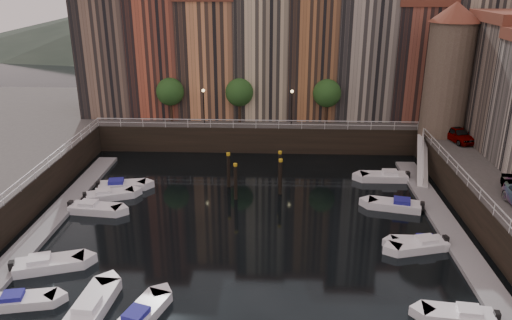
{
  "coord_description": "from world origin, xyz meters",
  "views": [
    {
      "loc": [
        2.34,
        -37.84,
        19.25
      ],
      "look_at": [
        0.53,
        4.0,
        3.65
      ],
      "focal_mm": 35.0,
      "sensor_mm": 36.0,
      "label": 1
    }
  ],
  "objects_px": {
    "corner_tower": "(449,68)",
    "mooring_pilings": "(256,175)",
    "boat_left_0": "(21,301)",
    "boat_left_2": "(94,208)",
    "boat_left_1": "(48,264)",
    "gangway": "(423,158)",
    "car_a": "(457,135)"
  },
  "relations": [
    {
      "from": "boat_left_1",
      "to": "boat_left_2",
      "type": "relative_size",
      "value": 1.06
    },
    {
      "from": "boat_left_1",
      "to": "car_a",
      "type": "bearing_deg",
      "value": 12.6
    },
    {
      "from": "mooring_pilings",
      "to": "car_a",
      "type": "height_order",
      "value": "car_a"
    },
    {
      "from": "boat_left_0",
      "to": "car_a",
      "type": "relative_size",
      "value": 0.95
    },
    {
      "from": "gangway",
      "to": "boat_left_2",
      "type": "distance_m",
      "value": 31.92
    },
    {
      "from": "boat_left_0",
      "to": "car_a",
      "type": "height_order",
      "value": "car_a"
    },
    {
      "from": "gangway",
      "to": "boat_left_1",
      "type": "height_order",
      "value": "gangway"
    },
    {
      "from": "boat_left_0",
      "to": "boat_left_2",
      "type": "bearing_deg",
      "value": 78.12
    },
    {
      "from": "gangway",
      "to": "boat_left_1",
      "type": "xyz_separation_m",
      "value": [
        -30.53,
        -18.55,
        -1.54
      ]
    },
    {
      "from": "mooring_pilings",
      "to": "boat_left_0",
      "type": "xyz_separation_m",
      "value": [
        -13.81,
        -18.04,
        -1.33
      ]
    },
    {
      "from": "mooring_pilings",
      "to": "boat_left_2",
      "type": "relative_size",
      "value": 1.12
    },
    {
      "from": "corner_tower",
      "to": "gangway",
      "type": "relative_size",
      "value": 1.66
    },
    {
      "from": "boat_left_2",
      "to": "car_a",
      "type": "bearing_deg",
      "value": 25.08
    },
    {
      "from": "boat_left_0",
      "to": "boat_left_2",
      "type": "height_order",
      "value": "boat_left_2"
    },
    {
      "from": "gangway",
      "to": "mooring_pilings",
      "type": "height_order",
      "value": "gangway"
    },
    {
      "from": "boat_left_0",
      "to": "boat_left_1",
      "type": "relative_size",
      "value": 0.85
    },
    {
      "from": "corner_tower",
      "to": "mooring_pilings",
      "type": "relative_size",
      "value": 2.6
    },
    {
      "from": "corner_tower",
      "to": "boat_left_1",
      "type": "height_order",
      "value": "corner_tower"
    },
    {
      "from": "mooring_pilings",
      "to": "car_a",
      "type": "xyz_separation_m",
      "value": [
        20.46,
        6.59,
        2.12
      ]
    },
    {
      "from": "gangway",
      "to": "boat_left_0",
      "type": "relative_size",
      "value": 1.95
    },
    {
      "from": "corner_tower",
      "to": "boat_left_0",
      "type": "xyz_separation_m",
      "value": [
        -33.32,
        -27.15,
        -9.87
      ]
    },
    {
      "from": "boat_left_2",
      "to": "boat_left_1",
      "type": "bearing_deg",
      "value": -84.88
    },
    {
      "from": "mooring_pilings",
      "to": "boat_left_0",
      "type": "distance_m",
      "value": 22.75
    },
    {
      "from": "gangway",
      "to": "car_a",
      "type": "relative_size",
      "value": 1.85
    },
    {
      "from": "corner_tower",
      "to": "boat_left_1",
      "type": "distance_m",
      "value": 41.77
    },
    {
      "from": "boat_left_0",
      "to": "car_a",
      "type": "bearing_deg",
      "value": 24.1
    },
    {
      "from": "corner_tower",
      "to": "boat_left_1",
      "type": "xyz_separation_m",
      "value": [
        -33.43,
        -23.05,
        -9.82
      ]
    },
    {
      "from": "boat_left_1",
      "to": "corner_tower",
      "type": "bearing_deg",
      "value": 16.34
    },
    {
      "from": "corner_tower",
      "to": "boat_left_0",
      "type": "height_order",
      "value": "corner_tower"
    },
    {
      "from": "corner_tower",
      "to": "mooring_pilings",
      "type": "bearing_deg",
      "value": -154.97
    },
    {
      "from": "gangway",
      "to": "boat_left_0",
      "type": "height_order",
      "value": "gangway"
    },
    {
      "from": "corner_tower",
      "to": "boat_left_2",
      "type": "bearing_deg",
      "value": -156.85
    }
  ]
}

